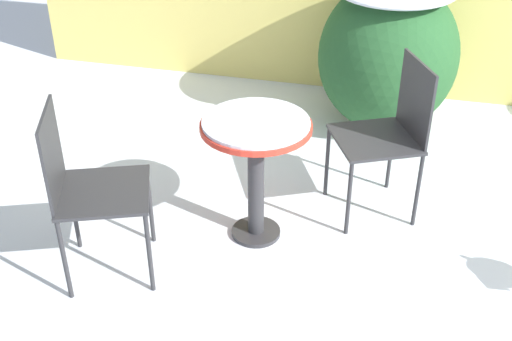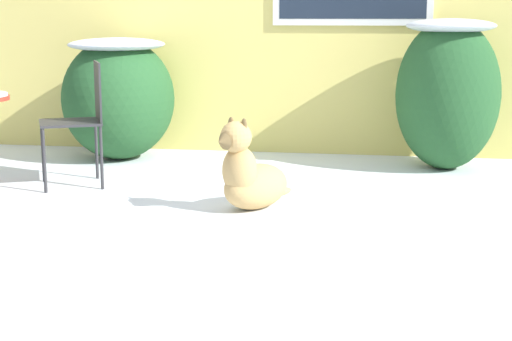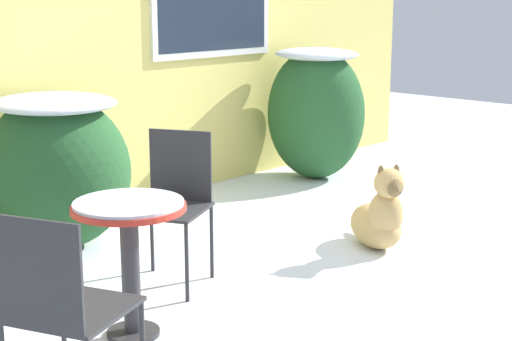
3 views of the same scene
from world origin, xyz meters
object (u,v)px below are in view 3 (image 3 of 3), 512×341
at_px(patio_table, 130,232).
at_px(dog, 379,218).
at_px(patio_chair_far_side, 61,305).
at_px(patio_chair_near_table, 172,199).

height_order(patio_table, dog, patio_table).
bearing_deg(dog, patio_table, -151.72).
relative_size(patio_chair_far_side, dog, 1.40).
xyz_separation_m(patio_chair_near_table, patio_chair_far_side, (-1.41, -0.95, 0.00)).
relative_size(patio_chair_near_table, patio_chair_far_side, 1.00).
distance_m(patio_table, patio_chair_near_table, 0.80).
bearing_deg(patio_chair_near_table, patio_chair_far_side, -82.09).
height_order(patio_chair_far_side, dog, patio_chair_far_side).
bearing_deg(dog, patio_chair_far_side, -140.63).
distance_m(patio_chair_far_side, dog, 2.86).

